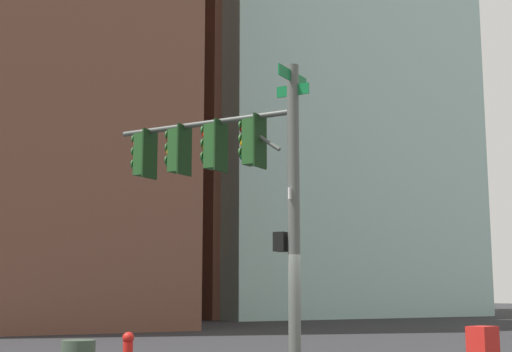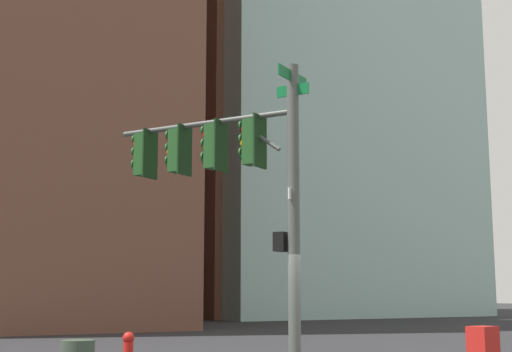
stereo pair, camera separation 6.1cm
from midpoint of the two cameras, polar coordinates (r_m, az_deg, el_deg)
The scene contains 4 objects.
signal_pole_assembly at distance 16.18m, azimuth -1.79°, elevation 0.36°, with size 4.33×2.88×6.53m.
fire_hydrant at distance 16.97m, azimuth -9.74°, elevation -13.12°, with size 0.34×0.26×0.87m.
building_brick_midblock at distance 70.31m, azimuth -10.54°, elevation 4.15°, with size 19.62×14.32×35.26m, color brown.
building_brick_farside at distance 65.52m, azimuth 0.61°, elevation 11.73°, with size 18.66×18.76×50.00m, color brown.
Camera 2 is at (-12.21, 8.47, 1.70)m, focal length 51.80 mm.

